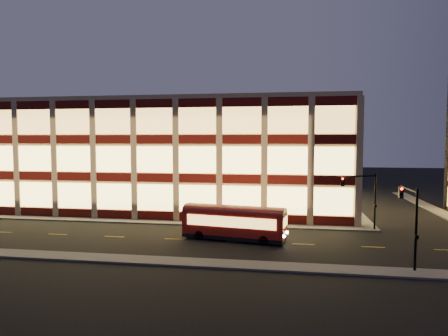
# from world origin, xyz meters

# --- Properties ---
(ground) EXTENTS (200.00, 200.00, 0.00)m
(ground) POSITION_xyz_m (0.00, 0.00, 0.00)
(ground) COLOR black
(ground) RESTS_ON ground
(sidewalk_office_south) EXTENTS (54.00, 2.00, 0.15)m
(sidewalk_office_south) POSITION_xyz_m (-3.00, 1.00, 0.07)
(sidewalk_office_south) COLOR #514F4C
(sidewalk_office_south) RESTS_ON ground
(sidewalk_office_east) EXTENTS (2.00, 30.00, 0.15)m
(sidewalk_office_east) POSITION_xyz_m (23.00, 17.00, 0.07)
(sidewalk_office_east) COLOR #514F4C
(sidewalk_office_east) RESTS_ON ground
(sidewalk_tower_west) EXTENTS (2.00, 30.00, 0.15)m
(sidewalk_tower_west) POSITION_xyz_m (34.00, 17.00, 0.07)
(sidewalk_tower_west) COLOR #514F4C
(sidewalk_tower_west) RESTS_ON ground
(sidewalk_near) EXTENTS (100.00, 2.00, 0.15)m
(sidewalk_near) POSITION_xyz_m (0.00, -13.00, 0.07)
(sidewalk_near) COLOR #514F4C
(sidewalk_near) RESTS_ON ground
(office_building) EXTENTS (50.45, 30.45, 14.50)m
(office_building) POSITION_xyz_m (-2.91, 16.91, 7.25)
(office_building) COLOR tan
(office_building) RESTS_ON ground
(traffic_signal_far) EXTENTS (3.79, 1.87, 6.00)m
(traffic_signal_far) POSITION_xyz_m (22.21, 0.24, 4.11)
(traffic_signal_far) COLOR black
(traffic_signal_far) RESTS_ON ground
(traffic_signal_near) EXTENTS (0.32, 4.45, 6.00)m
(traffic_signal_near) POSITION_xyz_m (23.50, -11.03, 4.13)
(traffic_signal_near) COLOR black
(traffic_signal_near) RESTS_ON ground
(trolley_bus) EXTENTS (9.88, 3.92, 3.26)m
(trolley_bus) POSITION_xyz_m (9.61, -5.28, 1.81)
(trolley_bus) COLOR #981008
(trolley_bus) RESTS_ON ground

